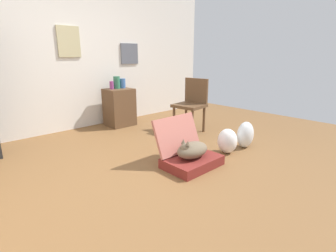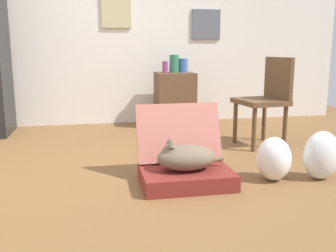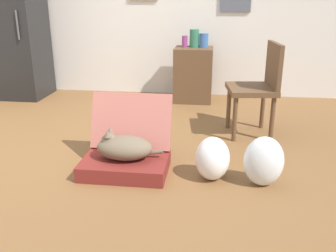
{
  "view_description": "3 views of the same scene",
  "coord_description": "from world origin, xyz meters",
  "px_view_note": "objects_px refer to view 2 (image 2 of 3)",
  "views": [
    {
      "loc": [
        -1.8,
        -2.25,
        1.31
      ],
      "look_at": [
        0.45,
        0.18,
        0.38
      ],
      "focal_mm": 27.29,
      "sensor_mm": 36.0,
      "label": 1
    },
    {
      "loc": [
        -0.31,
        -3.0,
        1.0
      ],
      "look_at": [
        0.33,
        0.19,
        0.34
      ],
      "focal_mm": 40.95,
      "sensor_mm": 36.0,
      "label": 2
    },
    {
      "loc": [
        1.04,
        -3.0,
        1.35
      ],
      "look_at": [
        0.65,
        0.05,
        0.26
      ],
      "focal_mm": 40.08,
      "sensor_mm": 36.0,
      "label": 3
    }
  ],
  "objects_px": {
    "suitcase_base": "(186,177)",
    "side_table": "(175,100)",
    "plastic_bag_clear": "(322,155)",
    "chair": "(267,97)",
    "cat": "(185,157)",
    "vase_round": "(174,64)",
    "vase_tall": "(165,67)",
    "vase_short": "(183,65)",
    "plastic_bag_white": "(274,159)"
  },
  "relations": [
    {
      "from": "side_table",
      "to": "vase_round",
      "type": "relative_size",
      "value": 3.1
    },
    {
      "from": "plastic_bag_white",
      "to": "vase_round",
      "type": "relative_size",
      "value": 1.51
    },
    {
      "from": "side_table",
      "to": "cat",
      "type": "bearing_deg",
      "value": -100.34
    },
    {
      "from": "side_table",
      "to": "vase_short",
      "type": "xyz_separation_m",
      "value": [
        0.12,
        0.05,
        0.44
      ]
    },
    {
      "from": "vase_tall",
      "to": "vase_short",
      "type": "relative_size",
      "value": 0.82
    },
    {
      "from": "vase_tall",
      "to": "suitcase_base",
      "type": "bearing_deg",
      "value": -96.89
    },
    {
      "from": "plastic_bag_clear",
      "to": "chair",
      "type": "bearing_deg",
      "value": 87.59
    },
    {
      "from": "chair",
      "to": "vase_short",
      "type": "bearing_deg",
      "value": -161.67
    },
    {
      "from": "side_table",
      "to": "chair",
      "type": "height_order",
      "value": "chair"
    },
    {
      "from": "vase_tall",
      "to": "cat",
      "type": "bearing_deg",
      "value": -97.15
    },
    {
      "from": "plastic_bag_clear",
      "to": "chair",
      "type": "height_order",
      "value": "chair"
    },
    {
      "from": "vase_tall",
      "to": "vase_short",
      "type": "height_order",
      "value": "vase_short"
    },
    {
      "from": "plastic_bag_clear",
      "to": "cat",
      "type": "bearing_deg",
      "value": 175.96
    },
    {
      "from": "suitcase_base",
      "to": "plastic_bag_clear",
      "type": "height_order",
      "value": "plastic_bag_clear"
    },
    {
      "from": "cat",
      "to": "chair",
      "type": "xyz_separation_m",
      "value": [
        1.12,
        1.02,
        0.3
      ]
    },
    {
      "from": "suitcase_base",
      "to": "plastic_bag_white",
      "type": "height_order",
      "value": "plastic_bag_white"
    },
    {
      "from": "side_table",
      "to": "vase_round",
      "type": "xyz_separation_m",
      "value": [
        0.0,
        0.05,
        0.46
      ]
    },
    {
      "from": "cat",
      "to": "vase_round",
      "type": "distance_m",
      "value": 2.36
    },
    {
      "from": "side_table",
      "to": "vase_tall",
      "type": "height_order",
      "value": "vase_tall"
    },
    {
      "from": "vase_short",
      "to": "chair",
      "type": "relative_size",
      "value": 0.19
    },
    {
      "from": "suitcase_base",
      "to": "vase_tall",
      "type": "height_order",
      "value": "vase_tall"
    },
    {
      "from": "suitcase_base",
      "to": "cat",
      "type": "distance_m",
      "value": 0.16
    },
    {
      "from": "vase_round",
      "to": "vase_tall",
      "type": "bearing_deg",
      "value": -171.71
    },
    {
      "from": "vase_tall",
      "to": "chair",
      "type": "bearing_deg",
      "value": -55.51
    },
    {
      "from": "plastic_bag_white",
      "to": "vase_round",
      "type": "distance_m",
      "value": 2.38
    },
    {
      "from": "vase_short",
      "to": "chair",
      "type": "distance_m",
      "value": 1.4
    },
    {
      "from": "suitcase_base",
      "to": "plastic_bag_clear",
      "type": "relative_size",
      "value": 1.76
    },
    {
      "from": "cat",
      "to": "plastic_bag_white",
      "type": "bearing_deg",
      "value": -2.07
    },
    {
      "from": "cat",
      "to": "side_table",
      "type": "height_order",
      "value": "side_table"
    },
    {
      "from": "suitcase_base",
      "to": "chair",
      "type": "xyz_separation_m",
      "value": [
        1.11,
        1.02,
        0.45
      ]
    },
    {
      "from": "suitcase_base",
      "to": "cat",
      "type": "xyz_separation_m",
      "value": [
        -0.01,
        0.0,
        0.16
      ]
    },
    {
      "from": "cat",
      "to": "vase_tall",
      "type": "xyz_separation_m",
      "value": [
        0.28,
        2.24,
        0.55
      ]
    },
    {
      "from": "chair",
      "to": "vase_tall",
      "type": "bearing_deg",
      "value": -152.79
    },
    {
      "from": "side_table",
      "to": "plastic_bag_white",
      "type": "bearing_deg",
      "value": -82.48
    },
    {
      "from": "cat",
      "to": "plastic_bag_clear",
      "type": "xyz_separation_m",
      "value": [
        1.07,
        -0.08,
        -0.03
      ]
    },
    {
      "from": "plastic_bag_white",
      "to": "side_table",
      "type": "xyz_separation_m",
      "value": [
        -0.29,
        2.23,
        0.18
      ]
    },
    {
      "from": "suitcase_base",
      "to": "chair",
      "type": "height_order",
      "value": "chair"
    },
    {
      "from": "cat",
      "to": "plastic_bag_white",
      "type": "relative_size",
      "value": 1.53
    },
    {
      "from": "vase_round",
      "to": "chair",
      "type": "height_order",
      "value": "vase_round"
    },
    {
      "from": "side_table",
      "to": "vase_short",
      "type": "relative_size",
      "value": 3.95
    },
    {
      "from": "plastic_bag_white",
      "to": "plastic_bag_clear",
      "type": "xyz_separation_m",
      "value": [
        0.37,
        -0.05,
        0.02
      ]
    },
    {
      "from": "plastic_bag_white",
      "to": "vase_round",
      "type": "height_order",
      "value": "vase_round"
    },
    {
      "from": "plastic_bag_white",
      "to": "vase_tall",
      "type": "xyz_separation_m",
      "value": [
        -0.42,
        2.26,
        0.6
      ]
    },
    {
      "from": "plastic_bag_white",
      "to": "vase_short",
      "type": "height_order",
      "value": "vase_short"
    },
    {
      "from": "vase_tall",
      "to": "vase_round",
      "type": "xyz_separation_m",
      "value": [
        0.12,
        0.02,
        0.04
      ]
    },
    {
      "from": "suitcase_base",
      "to": "side_table",
      "type": "height_order",
      "value": "side_table"
    },
    {
      "from": "side_table",
      "to": "chair",
      "type": "relative_size",
      "value": 0.76
    },
    {
      "from": "cat",
      "to": "side_table",
      "type": "relative_size",
      "value": 0.74
    },
    {
      "from": "vase_tall",
      "to": "vase_round",
      "type": "bearing_deg",
      "value": 8.29
    },
    {
      "from": "plastic_bag_clear",
      "to": "chair",
      "type": "distance_m",
      "value": 1.14
    }
  ]
}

